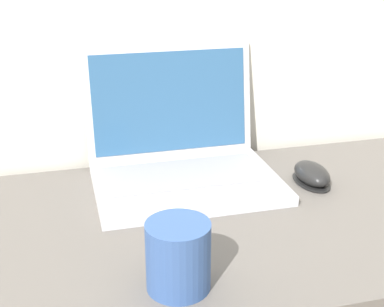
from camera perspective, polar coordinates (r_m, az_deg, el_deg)
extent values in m
cube|color=silver|center=(1.06, -0.56, -3.18)|extent=(0.36, 0.26, 0.02)
cube|color=gray|center=(1.07, -0.82, -2.20)|extent=(0.32, 0.14, 0.00)
cube|color=silver|center=(1.15, -2.40, 5.58)|extent=(0.36, 0.05, 0.23)
cube|color=#2D567F|center=(1.15, -2.33, 5.55)|extent=(0.33, 0.04, 0.21)
cylinder|color=#33518C|center=(0.76, -1.48, -10.87)|extent=(0.09, 0.09, 0.10)
cylinder|color=black|center=(0.73, -1.51, -7.80)|extent=(0.08, 0.08, 0.01)
ellipsoid|color=black|center=(1.11, 12.59, -2.90)|extent=(0.07, 0.11, 0.01)
ellipsoid|color=black|center=(1.10, 12.66, -2.09)|extent=(0.06, 0.10, 0.04)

